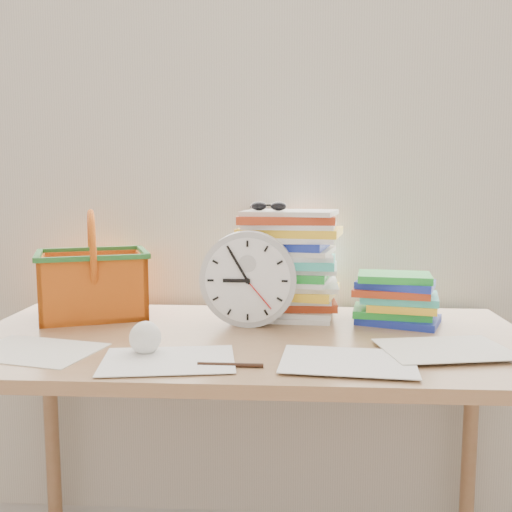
# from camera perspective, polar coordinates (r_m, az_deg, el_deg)

# --- Properties ---
(curtain) EXTENTS (2.40, 0.01, 2.50)m
(curtain) POSITION_cam_1_polar(r_m,az_deg,el_deg) (1.77, 0.18, 12.85)
(curtain) COLOR beige
(curtain) RESTS_ON room_shell
(desk) EXTENTS (1.40, 0.70, 0.75)m
(desk) POSITION_cam_1_polar(r_m,az_deg,el_deg) (1.46, -0.68, -10.83)
(desk) COLOR #916944
(desk) RESTS_ON ground
(paper_stack) EXTENTS (0.33, 0.28, 0.30)m
(paper_stack) POSITION_cam_1_polar(r_m,az_deg,el_deg) (1.63, 3.03, -0.74)
(paper_stack) COLOR white
(paper_stack) RESTS_ON desk
(clock) EXTENTS (0.25, 0.05, 0.25)m
(clock) POSITION_cam_1_polar(r_m,az_deg,el_deg) (1.51, -0.77, -2.30)
(clock) COLOR #B7B8B9
(clock) RESTS_ON desk
(sunglasses) EXTENTS (0.13, 0.12, 0.03)m
(sunglasses) POSITION_cam_1_polar(r_m,az_deg,el_deg) (1.59, 1.27, 5.01)
(sunglasses) COLOR black
(sunglasses) RESTS_ON paper_stack
(book_stack) EXTENTS (0.27, 0.23, 0.14)m
(book_stack) POSITION_cam_1_polar(r_m,az_deg,el_deg) (1.60, 13.94, -4.09)
(book_stack) COLOR white
(book_stack) RESTS_ON desk
(basket) EXTENTS (0.36, 0.32, 0.30)m
(basket) POSITION_cam_1_polar(r_m,az_deg,el_deg) (1.68, -16.04, -0.84)
(basket) COLOR orange
(basket) RESTS_ON desk
(crumpled_ball) EXTENTS (0.07, 0.07, 0.07)m
(crumpled_ball) POSITION_cam_1_polar(r_m,az_deg,el_deg) (1.30, -11.03, -7.99)
(crumpled_ball) COLOR white
(crumpled_ball) RESTS_ON desk
(pen) EXTENTS (0.14, 0.01, 0.01)m
(pen) POSITION_cam_1_polar(r_m,az_deg,el_deg) (1.20, -2.58, -10.82)
(pen) COLOR black
(pen) RESTS_ON desk
(scattered_papers) EXTENTS (1.26, 0.42, 0.02)m
(scattered_papers) POSITION_cam_1_polar(r_m,az_deg,el_deg) (1.43, -0.68, -7.75)
(scattered_papers) COLOR white
(scattered_papers) RESTS_ON desk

